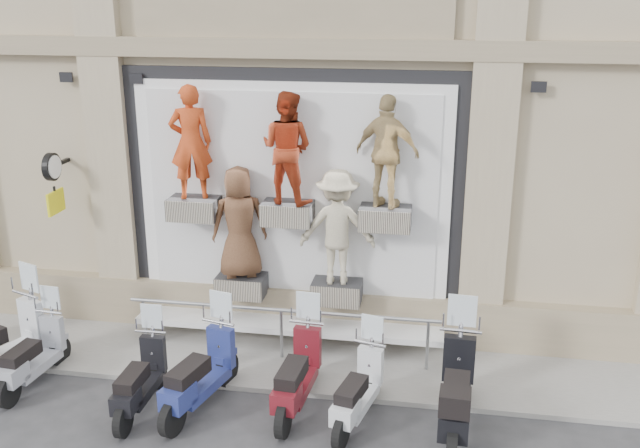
% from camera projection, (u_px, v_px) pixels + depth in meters
% --- Properties ---
extents(ground, '(90.00, 90.00, 0.00)m').
position_uv_depth(ground, '(249.00, 433.00, 9.59)').
color(ground, '#2F2F32').
rests_on(ground, ground).
extents(sidewalk, '(16.00, 2.20, 0.08)m').
position_uv_depth(sidewalk, '(283.00, 356.00, 11.55)').
color(sidewalk, '#989590').
rests_on(sidewalk, ground).
extents(shop_vitrine, '(5.60, 0.87, 4.30)m').
position_uv_depth(shop_vitrine, '(294.00, 204.00, 11.39)').
color(shop_vitrine, black).
rests_on(shop_vitrine, ground).
extents(guard_rail, '(5.06, 0.10, 0.93)m').
position_uv_depth(guard_rail, '(282.00, 335.00, 11.33)').
color(guard_rail, '#9EA0A5').
rests_on(guard_rail, ground).
extents(clock_sign_bracket, '(0.10, 0.80, 1.02)m').
position_uv_depth(clock_sign_bracket, '(53.00, 175.00, 11.67)').
color(clock_sign_bracket, black).
rests_on(clock_sign_bracket, ground).
extents(scooter_c, '(0.64, 1.74, 1.38)m').
position_uv_depth(scooter_c, '(31.00, 343.00, 10.58)').
color(scooter_c, gray).
rests_on(scooter_c, ground).
extents(scooter_d, '(0.51, 1.71, 1.39)m').
position_uv_depth(scooter_d, '(139.00, 367.00, 9.91)').
color(scooter_d, black).
rests_on(scooter_d, ground).
extents(scooter_e, '(1.01, 2.00, 1.56)m').
position_uv_depth(scooter_e, '(199.00, 360.00, 9.93)').
color(scooter_e, navy).
rests_on(scooter_e, ground).
extents(scooter_f, '(0.69, 1.93, 1.54)m').
position_uv_depth(scooter_f, '(297.00, 360.00, 9.93)').
color(scooter_f, '#540E15').
rests_on(scooter_f, ground).
extents(scooter_g, '(0.87, 1.77, 1.38)m').
position_uv_depth(scooter_g, '(358.00, 378.00, 9.62)').
color(scooter_g, silver).
rests_on(scooter_g, ground).
extents(scooter_h, '(0.73, 2.14, 1.72)m').
position_uv_depth(scooter_h, '(457.00, 376.00, 9.35)').
color(scooter_h, black).
rests_on(scooter_h, ground).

